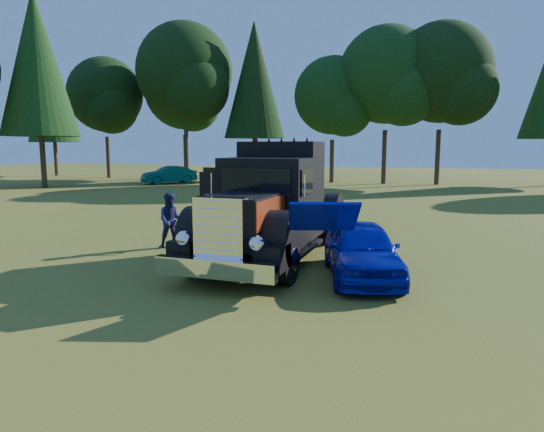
% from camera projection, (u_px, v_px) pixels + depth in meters
% --- Properties ---
extents(ground, '(120.00, 120.00, 0.00)m').
position_uv_depth(ground, '(226.00, 286.00, 10.07)').
color(ground, '#3D5017').
rests_on(ground, ground).
extents(treeline, '(72.10, 24.04, 13.84)m').
position_uv_depth(treeline, '(326.00, 79.00, 36.37)').
color(treeline, '#2D2116').
rests_on(treeline, ground).
extents(diamond_t_truck, '(3.36, 7.16, 3.00)m').
position_uv_depth(diamond_t_truck, '(271.00, 210.00, 12.29)').
color(diamond_t_truck, black).
rests_on(diamond_t_truck, ground).
extents(hotrod_coupe, '(2.51, 4.22, 1.89)m').
position_uv_depth(hotrod_coupe, '(361.00, 249.00, 10.64)').
color(hotrod_coupe, '#0814B4').
rests_on(hotrod_coupe, ground).
extents(spectator_near, '(0.47, 0.66, 1.71)m').
position_uv_depth(spectator_near, '(212.00, 227.00, 12.28)').
color(spectator_near, navy).
rests_on(spectator_near, ground).
extents(spectator_far, '(0.97, 0.93, 1.58)m').
position_uv_depth(spectator_far, '(171.00, 221.00, 13.73)').
color(spectator_far, '#1C2341').
rests_on(spectator_far, ground).
extents(distant_teal_car, '(3.77, 4.14, 1.37)m').
position_uv_depth(distant_teal_car, '(169.00, 175.00, 37.76)').
color(distant_teal_car, '#0A3D41').
rests_on(distant_teal_car, ground).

